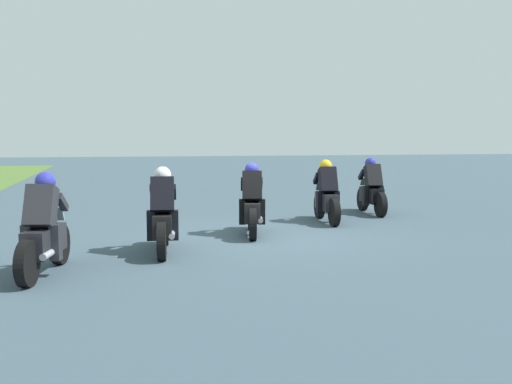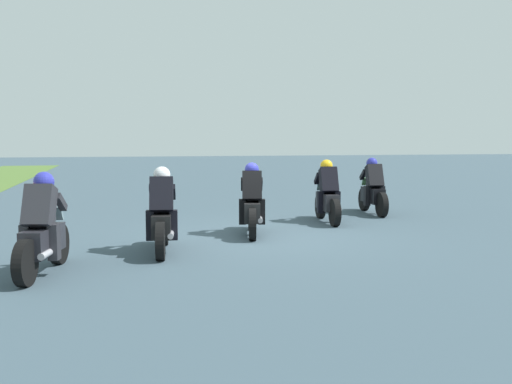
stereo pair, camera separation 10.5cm
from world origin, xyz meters
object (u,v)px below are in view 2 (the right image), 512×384
rider_lane_b (327,196)px  rider_lane_a (373,191)px  rider_lane_c (252,205)px  rider_lane_d (162,217)px  rider_lane_e (43,232)px

rider_lane_b → rider_lane_a: bearing=-49.4°
rider_lane_a → rider_lane_b: 2.12m
rider_lane_c → rider_lane_d: same height
rider_lane_c → rider_lane_e: size_ratio=1.00×
rider_lane_d → rider_lane_e: bearing=131.2°
rider_lane_b → rider_lane_e: 7.19m
rider_lane_a → rider_lane_e: size_ratio=1.01×
rider_lane_b → rider_lane_e: bearing=130.5°
rider_lane_a → rider_lane_c: size_ratio=1.01×
rider_lane_a → rider_lane_e: bearing=129.9°
rider_lane_d → rider_lane_e: 2.21m
rider_lane_a → rider_lane_e: 9.31m
rider_lane_d → rider_lane_c: bearing=-47.0°
rider_lane_b → rider_lane_d: (-2.72, 4.17, 0.00)m
rider_lane_c → rider_lane_b: bearing=-46.3°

